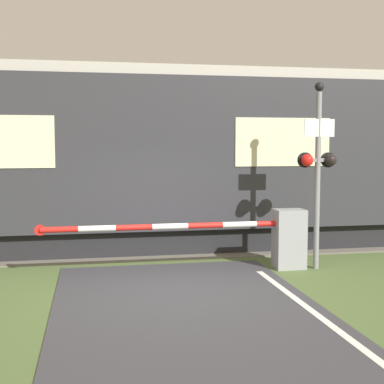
{
  "coord_description": "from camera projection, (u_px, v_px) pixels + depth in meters",
  "views": [
    {
      "loc": [
        -1.4,
        -8.76,
        2.46
      ],
      "look_at": [
        0.61,
        1.85,
        1.51
      ],
      "focal_mm": 50.0,
      "sensor_mm": 36.0,
      "label": 1
    }
  ],
  "objects": [
    {
      "name": "crossing_barrier",
      "position": [
        271.0,
        237.0,
        10.6
      ],
      "size": [
        5.21,
        0.44,
        1.19
      ],
      "color": "gray",
      "rests_on": "ground_plane"
    },
    {
      "name": "ground_plane",
      "position": [
        177.0,
        291.0,
        9.05
      ],
      "size": [
        80.0,
        80.0,
        0.0
      ],
      "primitive_type": "plane",
      "color": "#4C6033"
    },
    {
      "name": "track_bed",
      "position": [
        151.0,
        246.0,
        12.92
      ],
      "size": [
        36.0,
        3.2,
        0.13
      ],
      "color": "#666056",
      "rests_on": "ground_plane"
    },
    {
      "name": "signal_post",
      "position": [
        318.0,
        163.0,
        10.52
      ],
      "size": [
        0.79,
        0.26,
        3.69
      ],
      "color": "gray",
      "rests_on": "ground_plane"
    },
    {
      "name": "train",
      "position": [
        263.0,
        158.0,
        13.26
      ],
      "size": [
        21.96,
        2.73,
        4.2
      ],
      "color": "black",
      "rests_on": "ground_plane"
    }
  ]
}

